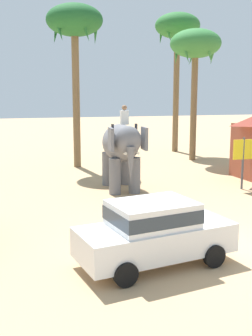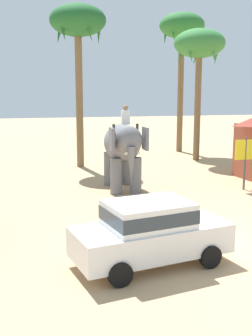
% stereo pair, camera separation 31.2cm
% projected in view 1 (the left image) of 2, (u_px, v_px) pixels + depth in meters
% --- Properties ---
extents(ground_plane, '(120.00, 120.00, 0.00)m').
position_uv_depth(ground_plane, '(202.00, 247.00, 12.37)').
color(ground_plane, tan).
extents(car_sedan_foreground, '(4.35, 2.46, 1.70)m').
position_uv_depth(car_sedan_foreground, '(154.00, 230.00, 11.00)').
color(car_sedan_foreground, white).
rests_on(car_sedan_foreground, ground).
extents(elephant_with_mahout, '(1.73, 3.90, 3.88)m').
position_uv_depth(elephant_with_mahout, '(122.00, 147.00, 19.07)').
color(elephant_with_mahout, slate).
rests_on(elephant_with_mahout, ground).
extents(palm_tree_behind_elephant, '(3.20, 3.20, 9.29)m').
position_uv_depth(palm_tree_behind_elephant, '(75.00, 26.00, 23.84)').
color(palm_tree_behind_elephant, brown).
rests_on(palm_tree_behind_elephant, ground).
extents(palm_tree_left_of_road, '(3.20, 3.20, 8.29)m').
position_uv_depth(palm_tree_left_of_road, '(195.00, 47.00, 26.57)').
color(palm_tree_left_of_road, brown).
rests_on(palm_tree_left_of_road, ground).
extents(palm_tree_far_back, '(3.20, 3.20, 9.92)m').
position_uv_depth(palm_tree_far_back, '(177.00, 31.00, 30.15)').
color(palm_tree_far_back, brown).
rests_on(palm_tree_far_back, ground).
extents(signboard_yellow, '(1.00, 0.10, 2.40)m').
position_uv_depth(signboard_yellow, '(243.00, 153.00, 19.34)').
color(signboard_yellow, '#4C4C51').
rests_on(signboard_yellow, ground).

